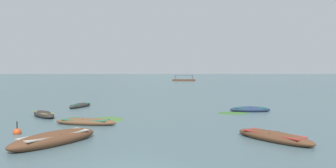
{
  "coord_description": "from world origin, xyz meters",
  "views": [
    {
      "loc": [
        1.36,
        -8.94,
        3.31
      ],
      "look_at": [
        1.19,
        44.55,
        1.3
      ],
      "focal_mm": 31.44,
      "sensor_mm": 36.0,
      "label": 1
    }
  ],
  "objects_px": {
    "rowboat_2": "(81,106)",
    "ferry_0": "(185,80)",
    "rowboat_1": "(56,139)",
    "rowboat_0": "(87,122)",
    "rowboat_4": "(251,110)",
    "mooring_buoy": "(18,132)",
    "rowboat_5": "(45,114)",
    "rowboat_3": "(275,137)"
  },
  "relations": [
    {
      "from": "rowboat_0",
      "to": "rowboat_3",
      "type": "bearing_deg",
      "value": -23.3
    },
    {
      "from": "rowboat_5",
      "to": "rowboat_1",
      "type": "bearing_deg",
      "value": -64.12
    },
    {
      "from": "rowboat_1",
      "to": "ferry_0",
      "type": "relative_size",
      "value": 0.46
    },
    {
      "from": "rowboat_2",
      "to": "rowboat_4",
      "type": "relative_size",
      "value": 0.96
    },
    {
      "from": "rowboat_5",
      "to": "ferry_0",
      "type": "distance_m",
      "value": 98.74
    },
    {
      "from": "rowboat_1",
      "to": "rowboat_0",
      "type": "bearing_deg",
      "value": 90.22
    },
    {
      "from": "rowboat_0",
      "to": "rowboat_4",
      "type": "height_order",
      "value": "rowboat_4"
    },
    {
      "from": "rowboat_4",
      "to": "mooring_buoy",
      "type": "distance_m",
      "value": 17.87
    },
    {
      "from": "rowboat_0",
      "to": "rowboat_5",
      "type": "distance_m",
      "value": 5.25
    },
    {
      "from": "rowboat_1",
      "to": "rowboat_2",
      "type": "bearing_deg",
      "value": 102.31
    },
    {
      "from": "rowboat_3",
      "to": "mooring_buoy",
      "type": "distance_m",
      "value": 13.47
    },
    {
      "from": "rowboat_0",
      "to": "mooring_buoy",
      "type": "relative_size",
      "value": 5.2
    },
    {
      "from": "rowboat_1",
      "to": "rowboat_4",
      "type": "relative_size",
      "value": 1.28
    },
    {
      "from": "rowboat_2",
      "to": "ferry_0",
      "type": "relative_size",
      "value": 0.35
    },
    {
      "from": "rowboat_2",
      "to": "rowboat_3",
      "type": "height_order",
      "value": "rowboat_3"
    },
    {
      "from": "rowboat_0",
      "to": "rowboat_5",
      "type": "xyz_separation_m",
      "value": [
        -4.1,
        3.29,
        0.02
      ]
    },
    {
      "from": "rowboat_4",
      "to": "ferry_0",
      "type": "distance_m",
      "value": 94.41
    },
    {
      "from": "rowboat_1",
      "to": "ferry_0",
      "type": "height_order",
      "value": "ferry_0"
    },
    {
      "from": "rowboat_2",
      "to": "rowboat_5",
      "type": "bearing_deg",
      "value": -98.51
    },
    {
      "from": "rowboat_4",
      "to": "rowboat_5",
      "type": "bearing_deg",
      "value": -169.53
    },
    {
      "from": "rowboat_1",
      "to": "rowboat_3",
      "type": "xyz_separation_m",
      "value": [
        10.48,
        0.67,
        -0.05
      ]
    },
    {
      "from": "rowboat_3",
      "to": "rowboat_5",
      "type": "height_order",
      "value": "same"
    },
    {
      "from": "rowboat_4",
      "to": "rowboat_0",
      "type": "bearing_deg",
      "value": -152.89
    },
    {
      "from": "rowboat_4",
      "to": "ferry_0",
      "type": "bearing_deg",
      "value": 90.35
    },
    {
      "from": "rowboat_3",
      "to": "rowboat_4",
      "type": "distance_m",
      "value": 11.01
    },
    {
      "from": "rowboat_0",
      "to": "rowboat_4",
      "type": "relative_size",
      "value": 1.22
    },
    {
      "from": "rowboat_0",
      "to": "mooring_buoy",
      "type": "height_order",
      "value": "mooring_buoy"
    },
    {
      "from": "rowboat_3",
      "to": "ferry_0",
      "type": "relative_size",
      "value": 0.41
    },
    {
      "from": "mooring_buoy",
      "to": "rowboat_0",
      "type": "bearing_deg",
      "value": 45.87
    },
    {
      "from": "rowboat_3",
      "to": "mooring_buoy",
      "type": "height_order",
      "value": "mooring_buoy"
    },
    {
      "from": "rowboat_0",
      "to": "mooring_buoy",
      "type": "distance_m",
      "value": 4.15
    },
    {
      "from": "rowboat_2",
      "to": "mooring_buoy",
      "type": "bearing_deg",
      "value": -88.68
    },
    {
      "from": "rowboat_1",
      "to": "rowboat_4",
      "type": "xyz_separation_m",
      "value": [
        12.35,
        11.53,
        -0.06
      ]
    },
    {
      "from": "rowboat_5",
      "to": "rowboat_2",
      "type": "bearing_deg",
      "value": 81.49
    },
    {
      "from": "rowboat_2",
      "to": "rowboat_0",
      "type": "bearing_deg",
      "value": -71.43
    },
    {
      "from": "rowboat_1",
      "to": "mooring_buoy",
      "type": "height_order",
      "value": "mooring_buoy"
    },
    {
      "from": "rowboat_0",
      "to": "rowboat_3",
      "type": "height_order",
      "value": "rowboat_3"
    },
    {
      "from": "rowboat_3",
      "to": "rowboat_4",
      "type": "relative_size",
      "value": 1.14
    },
    {
      "from": "rowboat_2",
      "to": "ferry_0",
      "type": "height_order",
      "value": "ferry_0"
    },
    {
      "from": "rowboat_3",
      "to": "ferry_0",
      "type": "height_order",
      "value": "ferry_0"
    },
    {
      "from": "rowboat_1",
      "to": "mooring_buoy",
      "type": "bearing_deg",
      "value": 142.63
    },
    {
      "from": "mooring_buoy",
      "to": "ferry_0",
      "type": "bearing_deg",
      "value": 81.94
    }
  ]
}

